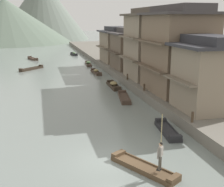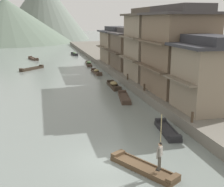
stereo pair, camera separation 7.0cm
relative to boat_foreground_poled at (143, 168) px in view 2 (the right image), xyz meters
The scene contains 22 objects.
ground_plane 2.37m from the boat_foreground_poled, 135.62° to the left, with size 400.00×400.00×0.00m, color gray.
riverbank_right 34.60m from the boat_foreground_poled, 66.18° to the left, with size 18.00×110.00×0.89m, color #6B665B.
boat_foreground_poled is the anchor object (origin of this frame).
boatman_person 1.67m from the boat_foreground_poled, 58.67° to the right, with size 0.41×0.49×3.04m.
boat_moored_nearest 30.50m from the boat_foreground_poled, 83.97° to the left, with size 1.05×4.37×0.69m.
boat_moored_second 39.98m from the boat_foreground_poled, 84.86° to the left, with size 1.42×5.63×0.64m.
boat_moored_third 37.13m from the boat_foreground_poled, 100.36° to the left, with size 3.99×4.13×0.53m.
boat_moored_far 6.06m from the boat_foreground_poled, 52.94° to the left, with size 1.42×3.97×0.52m.
boat_midriver_drifting 55.33m from the boat_foreground_poled, 87.14° to the left, with size 1.37×3.77×0.72m.
boat_midriver_upstream 49.98m from the boat_foreground_poled, 97.59° to the left, with size 2.26×4.19×0.55m.
boat_upstream_distant 20.65m from the boat_foreground_poled, 80.29° to the left, with size 1.04×4.35×0.76m.
boat_crossing_west 15.06m from the boat_foreground_poled, 77.78° to the left, with size 1.75×4.63×0.48m.
house_waterfront_nearest 11.36m from the boat_foreground_poled, 40.36° to the left, with size 5.95×5.60×6.14m.
house_waterfront_second 16.69m from the boat_foreground_poled, 57.96° to the left, with size 6.50×8.08×8.74m.
house_waterfront_tall 23.20m from the boat_foreground_poled, 67.94° to the left, with size 6.63×7.02×8.74m.
house_waterfront_narrow 30.05m from the boat_foreground_poled, 73.13° to the left, with size 6.91×7.02×6.14m.
house_waterfront_far 37.62m from the boat_foreground_poled, 77.25° to the left, with size 6.14×7.67×6.14m.
mooring_post_dock_near 6.93m from the boat_foreground_poled, 38.84° to the left, with size 0.20×0.20×0.81m, color #473828.
mooring_post_dock_mid 15.45m from the boat_foreground_poled, 69.80° to the left, with size 0.20×0.20×0.73m, color #473828.
mooring_post_dock_far 21.27m from the boat_foreground_poled, 75.49° to the left, with size 0.20×0.20×0.71m, color #473828.
hill_far_west 101.36m from the boat_foreground_poled, 99.18° to the left, with size 46.37×46.37×15.49m, color #5B6B5B.
hill_far_centre 116.28m from the boat_foreground_poled, 91.33° to the left, with size 38.10×38.10×25.15m, color slate.
Camera 2 is at (-3.61, -15.67, 8.26)m, focal length 46.82 mm.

